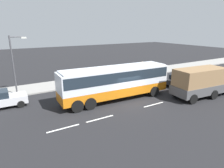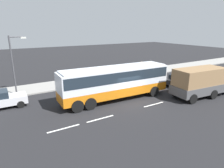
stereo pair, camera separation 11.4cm
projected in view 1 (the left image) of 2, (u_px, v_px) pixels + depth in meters
The scene contains 10 objects.
ground_plane at pixel (128, 101), 19.26m from camera, with size 120.00×120.00×0.00m, color black.
sidewalk_curb at pixel (89, 80), 26.63m from camera, with size 80.00×4.00×0.15m, color gray.
lane_centreline at pixel (144, 107), 17.88m from camera, with size 44.67×0.16×0.01m.
coach_bus at pixel (115, 80), 19.28m from camera, with size 11.33×3.09×3.32m.
cargo_truck at pixel (206, 81), 20.44m from camera, with size 8.21×3.22×3.04m.
car_white_minivan at pixel (207, 73), 27.63m from camera, with size 4.94×2.39×1.53m.
car_black_sedan at pixel (182, 79), 24.50m from camera, with size 4.69×2.02×1.39m.
pedestrian_near_curb at pixel (86, 73), 25.81m from camera, with size 0.32×0.32×1.76m.
pedestrian_at_crossing at pixel (142, 66), 31.07m from camera, with size 0.32×0.32×1.69m.
street_lamp at pixel (15, 61), 20.15m from camera, with size 1.66×0.24×6.10m.
Camera 1 is at (-10.69, -14.59, 7.02)m, focal length 31.39 mm.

